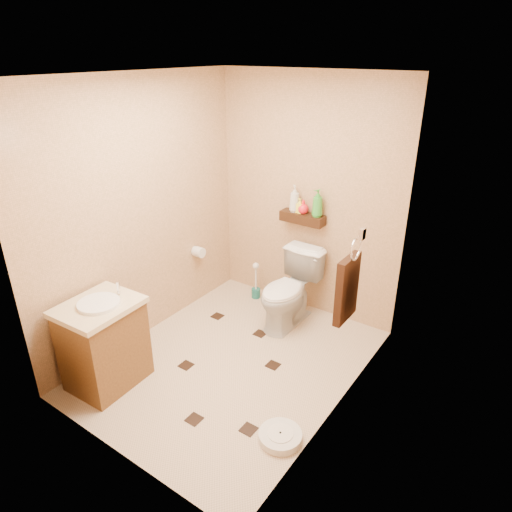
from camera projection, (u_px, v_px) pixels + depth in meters
The scene contains 18 objects.
ground at pixel (233, 362), 4.09m from camera, with size 2.50×2.50×0.00m, color beige.
wall_back at pixel (307, 199), 4.52m from camera, with size 2.00×0.04×2.40m, color tan.
wall_front at pixel (98, 305), 2.65m from camera, with size 2.00×0.04×2.40m, color tan.
wall_left at pixel (142, 214), 4.10m from camera, with size 0.04×2.50×2.40m, color tan.
wall_right at pixel (347, 271), 3.06m from camera, with size 0.04×2.50×2.40m, color tan.
ceiling at pixel (225, 74), 3.08m from camera, with size 2.00×2.50×0.02m, color silver.
wall_shelf at pixel (302, 218), 4.53m from camera, with size 0.46×0.14×0.10m, color #33190E.
floor_accents at pixel (230, 366), 4.02m from camera, with size 1.29×1.34×0.01m.
toilet at pixel (289, 290), 4.51m from camera, with size 0.42×0.74×0.75m, color white.
vanity at pixel (104, 343), 3.70m from camera, with size 0.53×0.63×0.86m.
bathroom_scale at pixel (280, 436), 3.27m from camera, with size 0.40×0.40×0.06m.
toilet_brush at pixel (256, 285), 5.08m from camera, with size 0.10×0.10×0.43m.
towel_ring at pixel (348, 286), 3.40m from camera, with size 0.12×0.30×0.76m.
toilet_paper at pixel (199, 252), 4.81m from camera, with size 0.12×0.11×0.12m.
bottle_a at pixel (295, 199), 4.51m from camera, with size 0.10×0.10×0.26m, color beige.
bottle_b at pixel (300, 206), 4.50m from camera, with size 0.07×0.07×0.15m, color #FFF235.
bottle_c at pixel (303, 207), 4.48m from camera, with size 0.11×0.11×0.14m, color red.
bottle_d at pixel (318, 203), 4.37m from camera, with size 0.10×0.10×0.27m, color green.
Camera 1 is at (2.07, -2.60, 2.57)m, focal length 32.00 mm.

